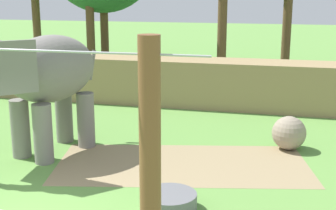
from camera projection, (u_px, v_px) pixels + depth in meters
dirt_patch at (182, 164)px, 11.98m from camera, size 6.84×4.34×0.01m
embankment_wall at (163, 81)px, 18.47m from camera, size 36.00×1.80×1.75m
elephant at (42, 76)px, 12.18m from camera, size 2.51×4.20×3.24m
enrichment_ball at (289, 133)px, 13.01m from camera, size 0.93×0.93×0.93m
water_tub at (169, 201)px, 9.43m from camera, size 1.10×1.10×0.35m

